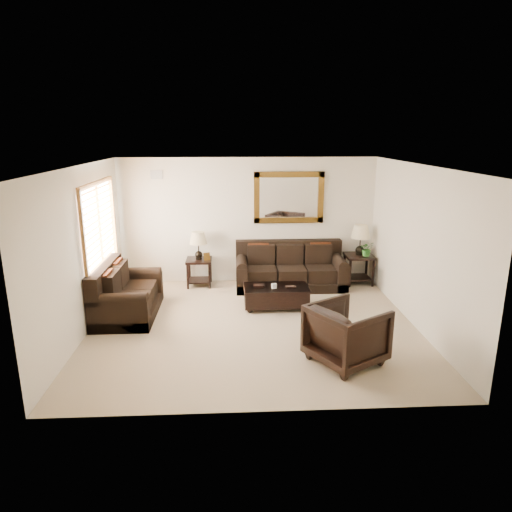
{
  "coord_description": "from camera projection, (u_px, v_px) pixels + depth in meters",
  "views": [
    {
      "loc": [
        -0.33,
        -7.22,
        3.2
      ],
      "look_at": [
        0.08,
        0.6,
        1.07
      ],
      "focal_mm": 32.0,
      "sensor_mm": 36.0,
      "label": 1
    }
  ],
  "objects": [
    {
      "name": "end_table_left",
      "position": [
        199.0,
        251.0,
        9.67
      ],
      "size": [
        0.54,
        0.54,
        1.18
      ],
      "color": "black",
      "rests_on": "room"
    },
    {
      "name": "mirror",
      "position": [
        289.0,
        198.0,
        9.75
      ],
      "size": [
        1.5,
        0.06,
        1.1
      ],
      "color": "#44240D",
      "rests_on": "room"
    },
    {
      "name": "sofa",
      "position": [
        290.0,
        271.0,
        9.74
      ],
      "size": [
        2.3,
        0.99,
        0.94
      ],
      "color": "black",
      "rests_on": "room"
    },
    {
      "name": "armchair",
      "position": [
        347.0,
        331.0,
        6.47
      ],
      "size": [
        1.21,
        1.23,
        0.94
      ],
      "primitive_type": "imported",
      "rotation": [
        0.0,
        0.0,
        2.12
      ],
      "color": "black",
      "rests_on": "floor"
    },
    {
      "name": "potted_plant",
      "position": [
        367.0,
        250.0,
        9.72
      ],
      "size": [
        0.33,
        0.36,
        0.25
      ],
      "primitive_type": "imported",
      "rotation": [
        0.0,
        0.0,
        -0.14
      ],
      "color": "#285E20",
      "rests_on": "end_table_right"
    },
    {
      "name": "end_table_right",
      "position": [
        360.0,
        246.0,
        9.8
      ],
      "size": [
        0.59,
        0.59,
        1.3
      ],
      "color": "black",
      "rests_on": "room"
    },
    {
      "name": "window",
      "position": [
        100.0,
        228.0,
        8.14
      ],
      "size": [
        0.07,
        1.96,
        1.66
      ],
      "color": "white",
      "rests_on": "room"
    },
    {
      "name": "air_vent",
      "position": [
        157.0,
        175.0,
        9.49
      ],
      "size": [
        0.25,
        0.02,
        0.18
      ],
      "primitive_type": "cube",
      "color": "#999999",
      "rests_on": "room"
    },
    {
      "name": "loveseat",
      "position": [
        125.0,
        297.0,
        8.19
      ],
      "size": [
        1.0,
        1.69,
        0.95
      ],
      "rotation": [
        0.0,
        0.0,
        1.57
      ],
      "color": "black",
      "rests_on": "room"
    },
    {
      "name": "coffee_table",
      "position": [
        276.0,
        294.0,
        8.56
      ],
      "size": [
        1.21,
        0.66,
        0.51
      ],
      "rotation": [
        0.0,
        0.0,
        0.01
      ],
      "color": "black",
      "rests_on": "room"
    },
    {
      "name": "room",
      "position": [
        253.0,
        249.0,
        7.46
      ],
      "size": [
        5.51,
        5.01,
        2.71
      ],
      "color": "gray",
      "rests_on": "ground"
    }
  ]
}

